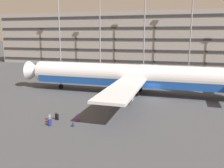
{
  "coord_description": "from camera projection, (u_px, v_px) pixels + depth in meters",
  "views": [
    {
      "loc": [
        3.81,
        -38.6,
        10.61
      ],
      "look_at": [
        -5.86,
        -3.4,
        3.0
      ],
      "focal_mm": 38.21,
      "sensor_mm": 36.0,
      "label": 1
    }
  ],
  "objects": [
    {
      "name": "ground_plane",
      "position": [
        151.0,
        100.0,
        39.59
      ],
      "size": [
        600.0,
        600.0,
        0.0
      ],
      "primitive_type": "plane",
      "color": "#424449"
    },
    {
      "name": "terminal_structure",
      "position": [
        167.0,
        39.0,
        85.63
      ],
      "size": [
        122.7,
        21.96,
        18.13
      ],
      "color": "gray",
      "rests_on": "ground_plane"
    },
    {
      "name": "airliner",
      "position": [
        133.0,
        76.0,
        42.95
      ],
      "size": [
        43.61,
        35.2,
        11.34
      ],
      "color": "silver",
      "rests_on": "ground_plane"
    },
    {
      "name": "light_mast_far_left",
      "position": [
        59.0,
        26.0,
        77.78
      ],
      "size": [
        1.8,
        0.5,
        23.51
      ],
      "color": "gray",
      "rests_on": "ground_plane"
    },
    {
      "name": "light_mast_left",
      "position": [
        100.0,
        27.0,
        74.25
      ],
      "size": [
        1.8,
        0.5,
        22.65
      ],
      "color": "gray",
      "rests_on": "ground_plane"
    },
    {
      "name": "light_mast_center_left",
      "position": [
        145.0,
        22.0,
        70.38
      ],
      "size": [
        1.8,
        0.5,
        25.06
      ],
      "color": "gray",
      "rests_on": "ground_plane"
    },
    {
      "name": "light_mast_center_right",
      "position": [
        192.0,
        19.0,
        66.83
      ],
      "size": [
        1.8,
        0.5,
        26.26
      ],
      "color": "gray",
      "rests_on": "ground_plane"
    },
    {
      "name": "suitcase_small",
      "position": [
        78.0,
        118.0,
        29.69
      ],
      "size": [
        0.46,
        0.41,
        0.89
      ],
      "color": "#72388C",
      "rests_on": "ground_plane"
    },
    {
      "name": "suitcase_navy",
      "position": [
        57.0,
        117.0,
        30.11
      ],
      "size": [
        0.51,
        0.36,
        0.96
      ],
      "color": "black",
      "rests_on": "ground_plane"
    },
    {
      "name": "suitcase_red",
      "position": [
        50.0,
        122.0,
        28.18
      ],
      "size": [
        0.29,
        0.46,
        1.0
      ],
      "color": "navy",
      "rests_on": "ground_plane"
    },
    {
      "name": "suitcase_purple",
      "position": [
        49.0,
        117.0,
        29.93
      ],
      "size": [
        0.44,
        0.45,
        0.82
      ],
      "color": "gray",
      "rests_on": "ground_plane"
    },
    {
      "name": "backpack_laid_flat",
      "position": [
        48.0,
        121.0,
        29.24
      ],
      "size": [
        0.34,
        0.37,
        0.49
      ],
      "color": "maroon",
      "rests_on": "ground_plane"
    },
    {
      "name": "backpack_silver",
      "position": [
        73.0,
        125.0,
        27.95
      ],
      "size": [
        0.35,
        0.34,
        0.48
      ],
      "color": "navy",
      "rests_on": "ground_plane"
    }
  ]
}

